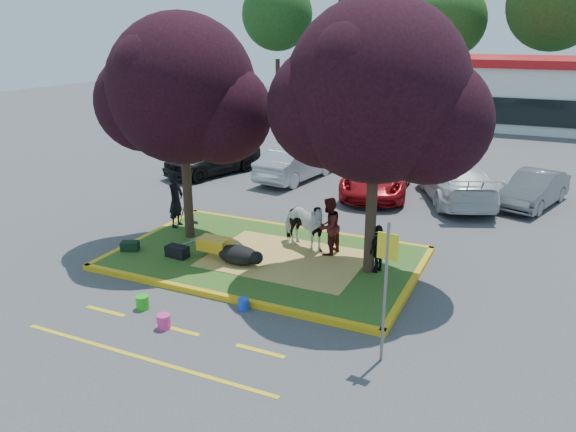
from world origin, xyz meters
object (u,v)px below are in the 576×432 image
at_px(bucket_green, 142,302).
at_px(bucket_pink, 164,322).
at_px(sign_post, 386,277).
at_px(cow, 303,225).
at_px(calf, 238,255).
at_px(handler, 176,200).
at_px(car_silver, 296,163).
at_px(wheelbarrow, 214,244).
at_px(bucket_blue, 243,304).
at_px(car_black, 213,156).

xyz_separation_m(bucket_green, bucket_pink, (0.99, -0.52, -0.00)).
distance_m(sign_post, bucket_pink, 4.95).
xyz_separation_m(cow, bucket_pink, (-1.04, -5.14, -0.73)).
distance_m(calf, handler, 3.82).
relative_size(handler, sign_post, 0.61).
bearing_deg(bucket_green, car_silver, 97.17).
xyz_separation_m(wheelbarrow, bucket_blue, (2.05, -2.07, -0.41)).
xyz_separation_m(handler, sign_post, (8.00, -4.51, 0.76)).
bearing_deg(bucket_green, wheelbarrow, 88.35).
height_order(calf, bucket_blue, calf).
bearing_deg(bucket_pink, car_black, 117.46).
bearing_deg(bucket_green, bucket_pink, -27.82).
xyz_separation_m(bucket_blue, car_black, (-7.44, 10.64, 0.65)).
distance_m(wheelbarrow, sign_post, 6.29).
distance_m(bucket_pink, bucket_blue, 1.86).
height_order(cow, sign_post, sign_post).
distance_m(cow, handler, 4.43).
xyz_separation_m(calf, handler, (-3.29, 1.84, 0.62)).
distance_m(calf, bucket_pink, 3.45).
distance_m(sign_post, car_black, 15.76).
bearing_deg(car_black, bucket_pink, -44.51).
xyz_separation_m(sign_post, bucket_green, (-5.60, -0.24, -1.63)).
bearing_deg(wheelbarrow, calf, -5.93).
relative_size(bucket_pink, car_black, 0.07).
xyz_separation_m(sign_post, bucket_blue, (-3.46, 0.70, -1.65)).
height_order(bucket_green, car_silver, car_silver).
height_order(cow, car_black, cow).
xyz_separation_m(bucket_green, car_silver, (-1.54, 12.20, 0.58)).
relative_size(calf, car_black, 0.26).
bearing_deg(bucket_green, sign_post, 2.49).
relative_size(calf, car_silver, 0.27).
bearing_deg(sign_post, bucket_pink, -164.67).
xyz_separation_m(cow, sign_post, (3.57, -4.37, 0.90)).
relative_size(cow, calf, 1.48).
xyz_separation_m(cow, bucket_blue, (0.11, -3.68, -0.75)).
relative_size(calf, bucket_green, 3.70).
xyz_separation_m(handler, bucket_blue, (4.54, -3.81, -0.89)).
bearing_deg(handler, sign_post, -125.98).
bearing_deg(calf, bucket_green, -106.39).
height_order(bucket_green, bucket_blue, bucket_green).
distance_m(bucket_pink, car_silver, 12.98).
distance_m(calf, bucket_green, 3.06).
relative_size(sign_post, bucket_green, 8.90).
height_order(handler, sign_post, sign_post).
height_order(wheelbarrow, bucket_green, wheelbarrow).
bearing_deg(bucket_pink, bucket_green, 152.18).
bearing_deg(bucket_blue, sign_post, -11.37).
bearing_deg(sign_post, car_silver, 126.72).
height_order(bucket_green, car_black, car_black).
bearing_deg(wheelbarrow, cow, 39.88).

